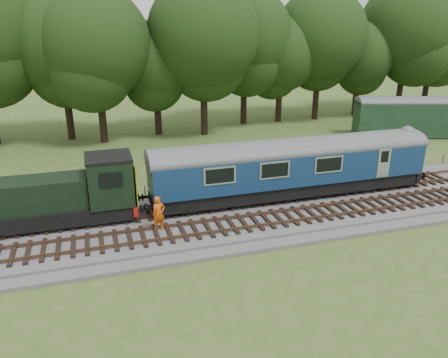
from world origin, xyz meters
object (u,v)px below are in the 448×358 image
object	(u,v)px
dmu_railcar	(292,163)
parked_coach	(433,115)
worker	(159,214)
shunter_loco	(60,197)

from	to	relation	value
dmu_railcar	parked_coach	distance (m)	23.92
worker	parked_coach	distance (m)	32.99
worker	shunter_loco	bearing A→B (deg)	137.88
dmu_railcar	shunter_loco	world-z (taller)	dmu_railcar
worker	parked_coach	world-z (taller)	parked_coach
shunter_loco	worker	distance (m)	5.58
shunter_loco	worker	world-z (taller)	shunter_loco
shunter_loco	worker	xyz separation A→B (m)	(5.00, -2.40, -0.66)
parked_coach	worker	bearing A→B (deg)	-137.25
worker	parked_coach	bearing A→B (deg)	8.13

